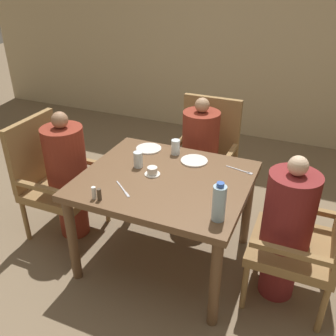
{
  "coord_description": "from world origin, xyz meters",
  "views": [
    {
      "loc": [
        0.91,
        -2.07,
        2.05
      ],
      "look_at": [
        0.0,
        0.05,
        0.78
      ],
      "focal_mm": 40.0,
      "sensor_mm": 36.0,
      "label": 1
    }
  ],
  "objects_px": {
    "diner_in_far_chair": "(200,155)",
    "chair_far_side": "(205,151)",
    "diner_in_left_chair": "(68,175)",
    "glass_tall_near": "(176,147)",
    "plate_main_left": "(149,149)",
    "chair_left_side": "(53,176)",
    "plate_main_right": "(194,161)",
    "chair_right_side": "(311,238)",
    "glass_tall_mid": "(138,159)",
    "water_bottle": "(219,203)",
    "diner_in_right_chair": "(286,228)",
    "teacup_with_saucer": "(152,171)"
  },
  "relations": [
    {
      "from": "plate_main_right",
      "to": "glass_tall_near",
      "type": "relative_size",
      "value": 1.73
    },
    {
      "from": "chair_left_side",
      "to": "teacup_with_saucer",
      "type": "bearing_deg",
      "value": 0.03
    },
    {
      "from": "diner_in_right_chair",
      "to": "chair_left_side",
      "type": "bearing_deg",
      "value": -180.0
    },
    {
      "from": "chair_right_side",
      "to": "water_bottle",
      "type": "height_order",
      "value": "chair_right_side"
    },
    {
      "from": "diner_in_right_chair",
      "to": "plate_main_left",
      "type": "height_order",
      "value": "diner_in_right_chair"
    },
    {
      "from": "plate_main_right",
      "to": "teacup_with_saucer",
      "type": "distance_m",
      "value": 0.37
    },
    {
      "from": "chair_right_side",
      "to": "teacup_with_saucer",
      "type": "xyz_separation_m",
      "value": [
        -1.11,
        0.0,
        0.24
      ]
    },
    {
      "from": "chair_right_side",
      "to": "glass_tall_near",
      "type": "relative_size",
      "value": 8.41
    },
    {
      "from": "chair_left_side",
      "to": "glass_tall_mid",
      "type": "distance_m",
      "value": 0.81
    },
    {
      "from": "diner_in_left_chair",
      "to": "glass_tall_near",
      "type": "relative_size",
      "value": 9.28
    },
    {
      "from": "diner_in_left_chair",
      "to": "diner_in_right_chair",
      "type": "bearing_deg",
      "value": 0.0
    },
    {
      "from": "plate_main_right",
      "to": "water_bottle",
      "type": "bearing_deg",
      "value": -59.48
    },
    {
      "from": "diner_in_far_chair",
      "to": "glass_tall_mid",
      "type": "relative_size",
      "value": 9.14
    },
    {
      "from": "diner_in_far_chair",
      "to": "plate_main_right",
      "type": "xyz_separation_m",
      "value": [
        0.11,
        -0.47,
        0.19
      ]
    },
    {
      "from": "water_bottle",
      "to": "plate_main_left",
      "type": "bearing_deg",
      "value": 138.66
    },
    {
      "from": "chair_far_side",
      "to": "plate_main_right",
      "type": "bearing_deg",
      "value": -80.34
    },
    {
      "from": "diner_in_right_chair",
      "to": "teacup_with_saucer",
      "type": "distance_m",
      "value": 0.97
    },
    {
      "from": "diner_in_left_chair",
      "to": "teacup_with_saucer",
      "type": "relative_size",
      "value": 9.82
    },
    {
      "from": "chair_far_side",
      "to": "glass_tall_near",
      "type": "distance_m",
      "value": 0.62
    },
    {
      "from": "chair_left_side",
      "to": "diner_in_far_chair",
      "type": "xyz_separation_m",
      "value": [
        1.01,
        0.77,
        0.03
      ]
    },
    {
      "from": "glass_tall_mid",
      "to": "diner_in_left_chair",
      "type": "bearing_deg",
      "value": -173.55
    },
    {
      "from": "teacup_with_saucer",
      "to": "glass_tall_mid",
      "type": "relative_size",
      "value": 0.94
    },
    {
      "from": "diner_in_left_chair",
      "to": "chair_far_side",
      "type": "height_order",
      "value": "diner_in_left_chair"
    },
    {
      "from": "diner_in_left_chair",
      "to": "glass_tall_near",
      "type": "bearing_deg",
      "value": 25.41
    },
    {
      "from": "plate_main_left",
      "to": "chair_far_side",
      "type": "bearing_deg",
      "value": 61.8
    },
    {
      "from": "chair_left_side",
      "to": "water_bottle",
      "type": "height_order",
      "value": "chair_left_side"
    },
    {
      "from": "chair_left_side",
      "to": "diner_in_right_chair",
      "type": "xyz_separation_m",
      "value": [
        1.86,
        0.0,
        0.03
      ]
    },
    {
      "from": "diner_in_left_chair",
      "to": "chair_far_side",
      "type": "xyz_separation_m",
      "value": [
        0.85,
        0.93,
        -0.04
      ]
    },
    {
      "from": "chair_far_side",
      "to": "water_bottle",
      "type": "xyz_separation_m",
      "value": [
        0.48,
        -1.25,
        0.33
      ]
    },
    {
      "from": "diner_in_far_chair",
      "to": "water_bottle",
      "type": "height_order",
      "value": "diner_in_far_chair"
    },
    {
      "from": "diner_in_far_chair",
      "to": "water_bottle",
      "type": "distance_m",
      "value": 1.23
    },
    {
      "from": "chair_right_side",
      "to": "glass_tall_near",
      "type": "xyz_separation_m",
      "value": [
        -1.08,
        0.37,
        0.27
      ]
    },
    {
      "from": "chair_right_side",
      "to": "diner_in_right_chair",
      "type": "bearing_deg",
      "value": 180.0
    },
    {
      "from": "diner_in_far_chair",
      "to": "glass_tall_near",
      "type": "relative_size",
      "value": 9.14
    },
    {
      "from": "glass_tall_mid",
      "to": "chair_left_side",
      "type": "bearing_deg",
      "value": -174.85
    },
    {
      "from": "diner_in_left_chair",
      "to": "diner_in_far_chair",
      "type": "bearing_deg",
      "value": 42.19
    },
    {
      "from": "diner_in_right_chair",
      "to": "plate_main_left",
      "type": "distance_m",
      "value": 1.23
    },
    {
      "from": "chair_left_side",
      "to": "plate_main_left",
      "type": "distance_m",
      "value": 0.82
    },
    {
      "from": "diner_in_right_chair",
      "to": "glass_tall_near",
      "type": "relative_size",
      "value": 9.06
    },
    {
      "from": "glass_tall_mid",
      "to": "diner_in_right_chair",
      "type": "bearing_deg",
      "value": -3.58
    },
    {
      "from": "plate_main_left",
      "to": "teacup_with_saucer",
      "type": "bearing_deg",
      "value": -60.64
    },
    {
      "from": "diner_in_far_chair",
      "to": "chair_far_side",
      "type": "bearing_deg",
      "value": 90.0
    },
    {
      "from": "glass_tall_mid",
      "to": "plate_main_left",
      "type": "bearing_deg",
      "value": 101.12
    },
    {
      "from": "chair_far_side",
      "to": "plate_main_right",
      "type": "relative_size",
      "value": 4.87
    },
    {
      "from": "chair_far_side",
      "to": "glass_tall_mid",
      "type": "xyz_separation_m",
      "value": [
        -0.25,
        -0.86,
        0.27
      ]
    },
    {
      "from": "diner_in_left_chair",
      "to": "plate_main_left",
      "type": "bearing_deg",
      "value": 33.41
    },
    {
      "from": "diner_in_far_chair",
      "to": "plate_main_right",
      "type": "bearing_deg",
      "value": -77.23
    },
    {
      "from": "plate_main_left",
      "to": "glass_tall_mid",
      "type": "relative_size",
      "value": 1.73
    },
    {
      "from": "chair_right_side",
      "to": "chair_left_side",
      "type": "bearing_deg",
      "value": 180.0
    },
    {
      "from": "chair_left_side",
      "to": "plate_main_right",
      "type": "xyz_separation_m",
      "value": [
        1.11,
        0.31,
        0.22
      ]
    }
  ]
}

